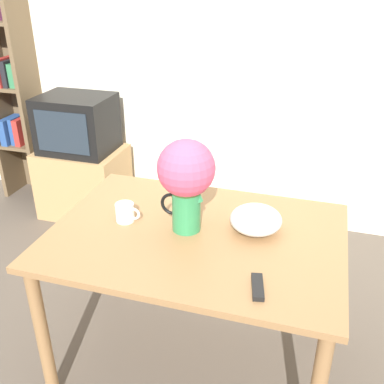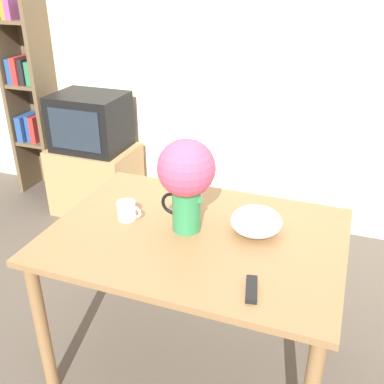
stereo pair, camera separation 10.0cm
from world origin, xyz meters
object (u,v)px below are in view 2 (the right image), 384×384
at_px(white_bowl, 256,221).
at_px(tv_set, 90,122).
at_px(flower_vase, 186,176).
at_px(coffee_mug, 127,211).

xyz_separation_m(white_bowl, tv_set, (-1.58, 1.16, -0.07)).
relative_size(flower_vase, coffee_mug, 3.56).
distance_m(flower_vase, tv_set, 1.80).
distance_m(coffee_mug, white_bowl, 0.61).
bearing_deg(tv_set, white_bowl, -36.35).
height_order(coffee_mug, tv_set, tv_set).
bearing_deg(flower_vase, white_bowl, 13.98).
height_order(white_bowl, tv_set, tv_set).
bearing_deg(white_bowl, flower_vase, -166.02).
bearing_deg(white_bowl, coffee_mug, -171.63).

